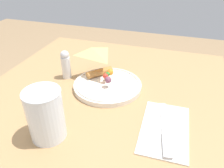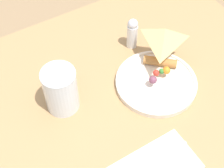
{
  "view_description": "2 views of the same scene",
  "coord_description": "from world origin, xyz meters",
  "px_view_note": "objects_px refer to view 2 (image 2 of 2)",
  "views": [
    {
      "loc": [
        -0.4,
        -0.2,
        1.14
      ],
      "look_at": [
        0.12,
        -0.03,
        0.81
      ],
      "focal_mm": 35.0,
      "sensor_mm": 36.0,
      "label": 1
    },
    {
      "loc": [
        -0.22,
        -0.43,
        1.5
      ],
      "look_at": [
        0.05,
        0.03,
        0.81
      ],
      "focal_mm": 55.0,
      "sensor_mm": 36.0,
      "label": 2
    }
  ],
  "objects_px": {
    "plate_pizza": "(157,81)",
    "salt_shaker": "(132,33)",
    "napkin_folded": "(155,168)",
    "milk_glass": "(61,92)",
    "dining_table": "(102,133)"
  },
  "relations": [
    {
      "from": "dining_table",
      "to": "milk_glass",
      "type": "bearing_deg",
      "value": 137.36
    },
    {
      "from": "salt_shaker",
      "to": "dining_table",
      "type": "bearing_deg",
      "value": -140.95
    },
    {
      "from": "napkin_folded",
      "to": "salt_shaker",
      "type": "bearing_deg",
      "value": 65.57
    },
    {
      "from": "dining_table",
      "to": "milk_glass",
      "type": "height_order",
      "value": "milk_glass"
    },
    {
      "from": "napkin_folded",
      "to": "salt_shaker",
      "type": "relative_size",
      "value": 2.0
    },
    {
      "from": "dining_table",
      "to": "salt_shaker",
      "type": "bearing_deg",
      "value": 39.05
    },
    {
      "from": "napkin_folded",
      "to": "salt_shaker",
      "type": "xyz_separation_m",
      "value": [
        0.16,
        0.36,
        0.05
      ]
    },
    {
      "from": "milk_glass",
      "to": "salt_shaker",
      "type": "height_order",
      "value": "milk_glass"
    },
    {
      "from": "plate_pizza",
      "to": "salt_shaker",
      "type": "xyz_separation_m",
      "value": [
        0.02,
        0.16,
        0.04
      ]
    },
    {
      "from": "milk_glass",
      "to": "salt_shaker",
      "type": "relative_size",
      "value": 1.27
    },
    {
      "from": "plate_pizza",
      "to": "napkin_folded",
      "type": "xyz_separation_m",
      "value": [
        -0.14,
        -0.2,
        -0.01
      ]
    },
    {
      "from": "plate_pizza",
      "to": "milk_glass",
      "type": "xyz_separation_m",
      "value": [
        -0.25,
        0.07,
        0.04
      ]
    },
    {
      "from": "plate_pizza",
      "to": "milk_glass",
      "type": "height_order",
      "value": "milk_glass"
    },
    {
      "from": "dining_table",
      "to": "salt_shaker",
      "type": "distance_m",
      "value": 0.3
    },
    {
      "from": "plate_pizza",
      "to": "napkin_folded",
      "type": "height_order",
      "value": "plate_pizza"
    }
  ]
}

